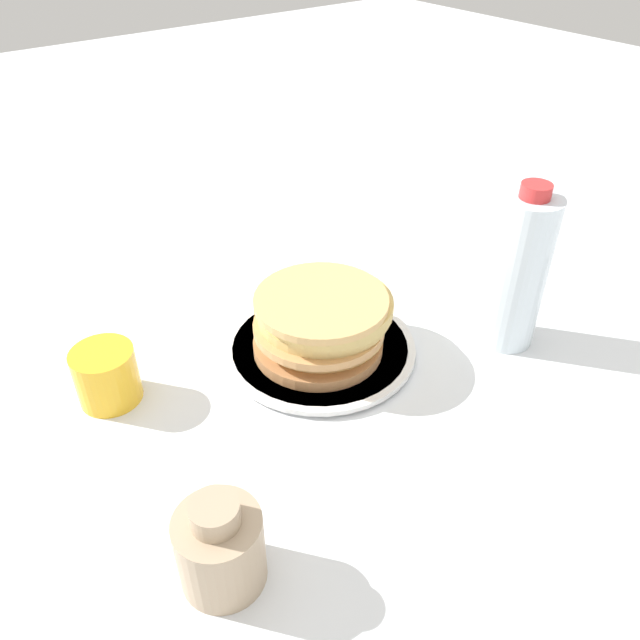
# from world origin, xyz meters

# --- Properties ---
(ground_plane) EXTENTS (4.00, 4.00, 0.00)m
(ground_plane) POSITION_xyz_m (0.00, 0.00, 0.00)
(ground_plane) COLOR white
(plate) EXTENTS (0.26, 0.26, 0.01)m
(plate) POSITION_xyz_m (-0.03, -0.02, 0.01)
(plate) COLOR white
(plate) RESTS_ON ground_plane
(pancake_stack) EXTENTS (0.19, 0.19, 0.08)m
(pancake_stack) POSITION_xyz_m (-0.03, -0.01, 0.05)
(pancake_stack) COLOR #B57949
(pancake_stack) RESTS_ON plate
(juice_glass) EXTENTS (0.08, 0.08, 0.07)m
(juice_glass) POSITION_xyz_m (0.24, -0.10, 0.04)
(juice_glass) COLOR yellow
(juice_glass) RESTS_ON ground_plane
(cream_jug) EXTENTS (0.08, 0.08, 0.10)m
(cream_jug) POSITION_xyz_m (0.25, 0.19, 0.05)
(cream_jug) COLOR tan
(cream_jug) RESTS_ON ground_plane
(water_bottle_near) EXTENTS (0.08, 0.08, 0.23)m
(water_bottle_near) POSITION_xyz_m (-0.25, 0.12, 0.11)
(water_bottle_near) COLOR silver
(water_bottle_near) RESTS_ON ground_plane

